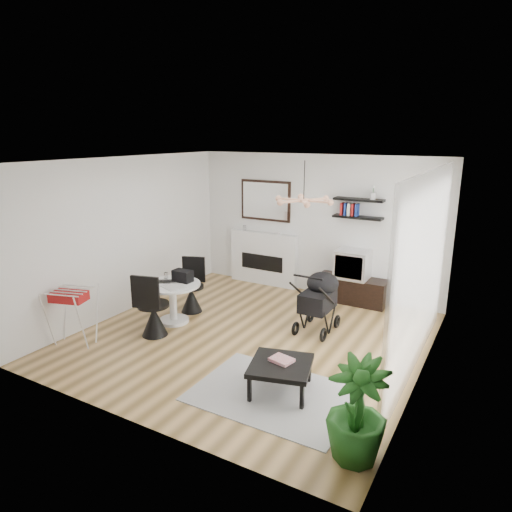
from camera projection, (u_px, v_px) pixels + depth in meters
The scene contains 25 objects.
floor at pixel (251, 337), 7.09m from camera, with size 5.00×5.00×0.00m, color brown.
ceiling at pixel (250, 160), 6.39m from camera, with size 5.00×5.00×0.00m, color white.
wall_back at pixel (316, 225), 8.84m from camera, with size 5.00×5.00×0.00m, color white.
wall_left at pixel (127, 235), 7.93m from camera, with size 5.00×5.00×0.00m, color white.
wall_right at pixel (428, 279), 5.55m from camera, with size 5.00×5.00×0.00m, color white.
sheer_curtain at pixel (422, 274), 5.76m from camera, with size 0.04×3.60×2.60m, color white.
fireplace at pixel (264, 252), 9.47m from camera, with size 1.50×0.17×2.16m.
shelf_lower at pixel (358, 217), 8.25m from camera, with size 0.90×0.25×0.04m, color black.
shelf_upper at pixel (359, 200), 8.17m from camera, with size 0.90×0.25×0.04m, color black.
pendant_lamp at pixel (304, 200), 6.45m from camera, with size 0.90×0.90×0.10m, color tan, non-canonical shape.
tv_console at pixel (352, 290), 8.51m from camera, with size 1.28×0.45×0.48m, color black.
crt_tv at pixel (353, 264), 8.39m from camera, with size 0.60×0.52×0.52m.
dining_table at pixel (173, 297), 7.56m from camera, with size 0.93×0.93×0.68m.
laptop at pixel (167, 282), 7.52m from camera, with size 0.34×0.22×0.03m, color black.
black_bag at pixel (183, 276), 7.58m from camera, with size 0.32×0.19×0.19m, color black.
newspaper at pixel (173, 287), 7.33m from camera, with size 0.36×0.30×0.01m, color silver.
drinking_glass at pixel (166, 275), 7.75m from camera, with size 0.06×0.06×0.11m, color white.
chair_far at pixel (192, 295), 8.07m from camera, with size 0.50×0.51×0.95m.
chair_near at pixel (153, 316), 7.07m from camera, with size 0.53×0.54×1.03m.
drying_rack at pixel (73, 315), 6.75m from camera, with size 0.71×0.69×0.87m.
stroller at pixel (319, 303), 7.27m from camera, with size 0.53×0.87×1.04m.
rug at pixel (273, 394), 5.54m from camera, with size 1.90×1.37×0.01m, color #A9A9A9.
coffee_table at pixel (281, 366), 5.51m from camera, with size 0.89×0.89×0.37m.
magazines at pixel (282, 360), 5.54m from camera, with size 0.27×0.21×0.04m, color #B42D39.
potted_plant at pixel (357, 410), 4.33m from camera, with size 0.59×0.59×1.05m, color #1C5418.
Camera 1 is at (3.29, -5.63, 3.06)m, focal length 32.00 mm.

